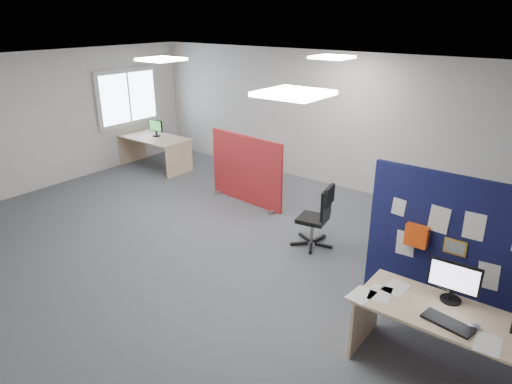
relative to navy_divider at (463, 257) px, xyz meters
The scene contains 16 objects.
floor 3.59m from the navy_divider, behind, with size 9.00×9.00×0.00m, color #4B4D52.
ceiling 3.91m from the navy_divider, behind, with size 9.00×7.00×0.02m, color white.
wall_back 4.80m from the navy_divider, 136.49° to the left, with size 9.00×0.02×2.70m, color silver.
wall_left 7.98m from the navy_divider, behind, with size 0.02×7.00×2.70m, color silver.
window 8.13m from the navy_divider, 167.23° to the left, with size 0.06×1.70×1.30m.
ceiling_lights 3.63m from the navy_divider, behind, with size 4.10×4.10×0.04m.
navy_divider is the anchor object (origin of this frame).
main_desk 0.91m from the navy_divider, 82.28° to the right, with size 1.66×0.74×0.73m.
monitor_main 0.67m from the navy_divider, 83.25° to the right, with size 0.48×0.20×0.42m.
keyboard 1.07m from the navy_divider, 81.23° to the right, with size 0.45×0.18×0.03m, color black.
mouse 1.04m from the navy_divider, 69.16° to the right, with size 0.10×0.06×0.03m, color #939398.
red_divider 4.43m from the navy_divider, 160.69° to the left, with size 1.72×0.30×1.30m.
second_desk 7.39m from the navy_divider, 165.51° to the left, with size 1.69×0.84×0.73m.
monitor_second 7.39m from the navy_divider, 165.14° to the left, with size 0.42×0.19×0.38m.
office_chair 2.33m from the navy_divider, 161.48° to the left, with size 0.65×0.65×0.99m.
desk_papers 1.04m from the navy_divider, 105.53° to the right, with size 1.41×0.68×0.00m.
Camera 1 is at (4.31, -4.61, 3.37)m, focal length 32.00 mm.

